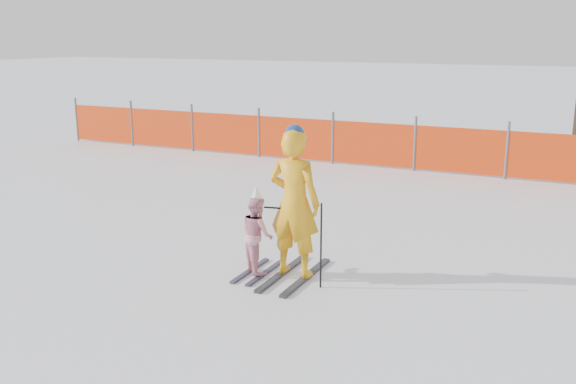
# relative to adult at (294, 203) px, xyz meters

# --- Properties ---
(ground) EXTENTS (120.00, 120.00, 0.00)m
(ground) POSITION_rel_adult_xyz_m (-0.29, -0.07, -0.99)
(ground) COLOR white
(ground) RESTS_ON ground
(adult) EXTENTS (0.72, 1.42, 1.98)m
(adult) POSITION_rel_adult_xyz_m (0.00, 0.00, 0.00)
(adult) COLOR black
(adult) RESTS_ON ground
(child) EXTENTS (0.62, 0.96, 1.19)m
(child) POSITION_rel_adult_xyz_m (-0.49, -0.09, -0.45)
(child) COLOR black
(child) RESTS_ON ground
(ski_poles) EXTENTS (0.86, 0.21, 1.08)m
(ski_poles) POSITION_rel_adult_xyz_m (0.30, -0.17, -0.37)
(ski_poles) COLOR black
(ski_poles) RESTS_ON ground
(safety_fence) EXTENTS (14.59, 0.06, 1.25)m
(safety_fence) POSITION_rel_adult_xyz_m (-3.01, 7.14, -0.43)
(safety_fence) COLOR #595960
(safety_fence) RESTS_ON ground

